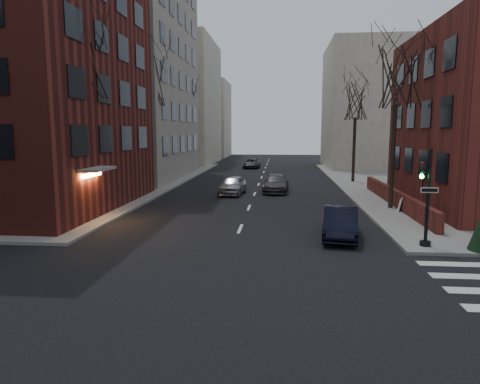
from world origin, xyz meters
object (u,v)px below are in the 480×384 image
Objects in this scene: streetlamp_near at (142,140)px; tree_left_a at (81,64)px; tree_right_b at (356,101)px; tree_left_b at (149,81)px; car_lane_gray at (276,184)px; tree_right_a at (397,77)px; parked_sedan at (340,223)px; car_lane_far at (252,163)px; streetlamp_far at (196,136)px; sandwich_board at (403,203)px; car_lane_silver at (233,185)px; tree_left_c at (187,103)px; traffic_signal at (426,204)px.

tree_left_a is at bearing -94.29° from streetlamp_near.
streetlamp_near is (-17.00, -10.00, -3.35)m from tree_right_b.
tree_left_b is 1.18× the size of tree_right_b.
streetlamp_near is at bearing -158.12° from car_lane_gray.
tree_right_a reaches higher than tree_right_b.
car_lane_far is (-6.55, 36.67, -0.09)m from parked_sedan.
streetlamp_far reaches higher than sandwich_board.
parked_sedan is at bearing -58.88° from car_lane_silver.
tree_right_b is 2.18× the size of car_lane_silver.
tree_left_c is 1.00× the size of tree_right_a.
sandwich_board is at bearing -26.82° from tree_left_b.
tree_left_c is 2.20× the size of car_lane_far.
traffic_signal is 35.76m from tree_left_c.
tree_right_b reaches higher than car_lane_silver.
traffic_signal is 10.92m from tree_right_a.
sandwich_board is (7.61, -8.37, -0.07)m from car_lane_gray.
streetlamp_near is (0.60, 8.00, -4.23)m from tree_left_a.
car_lane_silver is at bearing -17.85° from tree_left_b.
sandwich_board is (0.45, -1.13, -7.42)m from tree_right_a.
streetlamp_far reaches higher than traffic_signal.
traffic_signal is 0.93× the size of parked_sedan.
streetlamp_far is 30.81m from sandwich_board.
tree_left_b is 1.11× the size of tree_right_a.
tree_left_a is at bearing -129.23° from car_lane_gray.
tree_right_a is (17.60, 4.00, -0.44)m from tree_left_a.
tree_left_c is at bearing 91.91° from streetlamp_near.
sandwich_board is (0.45, -15.13, -6.98)m from tree_right_b.
traffic_signal is at bearing -65.16° from car_lane_gray.
tree_left_b is 19.35m from tree_right_a.
tree_right_b is at bearing 87.85° from traffic_signal.
traffic_signal is at bearing -51.90° from car_lane_silver.
tree_left_c is 33.17m from parked_sedan.
tree_left_b is at bearing 139.15° from parked_sedan.
tree_right_a is at bearing -23.65° from car_lane_silver.
parked_sedan is 1.02× the size of car_lane_silver.
parked_sedan is (-3.19, 1.63, -1.20)m from traffic_signal.
tree_left_a is 1.06× the size of tree_left_c.
car_lane_gray is at bearing -79.67° from car_lane_far.
tree_right_a is at bearing -41.66° from car_lane_gray.
car_lane_far is (-10.60, 29.30, -7.41)m from tree_right_a.
car_lane_far is at bearing 124.71° from tree_right_b.
sandwich_board is (4.50, 6.25, -0.09)m from parked_sedan.
streetlamp_far is (-16.14, 33.01, 2.33)m from traffic_signal.
car_lane_gray is at bearing 47.11° from tree_left_a.
tree_left_b is 16.68m from streetlamp_far.
sandwich_board is at bearing -16.37° from streetlamp_near.
streetlamp_near is 1.33× the size of car_lane_gray.
tree_left_b is at bearing -92.15° from streetlamp_far.
tree_right_a is 10.54× the size of sandwich_board.
tree_left_c is at bearing 128.93° from car_lane_gray.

